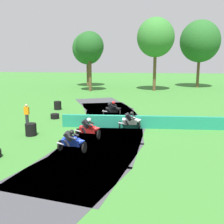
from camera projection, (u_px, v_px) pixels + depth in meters
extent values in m
plane|color=#38752D|center=(111.00, 127.00, 20.02)|extent=(120.00, 120.00, 0.00)
cube|color=#3D3D42|center=(43.00, 193.00, 10.59)|extent=(6.75, 8.58, 0.01)
cube|color=#3D3D42|center=(84.00, 162.00, 13.62)|extent=(6.01, 8.30, 0.01)
cube|color=#3D3D42|center=(103.00, 142.00, 16.78)|extent=(5.18, 7.90, 0.01)
cube|color=#3D3D42|center=(111.00, 127.00, 20.02)|extent=(4.71, 7.63, 0.01)
cube|color=#3D3D42|center=(112.00, 117.00, 23.29)|extent=(5.59, 8.10, 0.01)
cube|color=#3D3D42|center=(108.00, 109.00, 26.55)|extent=(6.37, 8.45, 0.01)
cube|color=#3D3D42|center=(101.00, 103.00, 29.73)|extent=(7.06, 8.66, 0.01)
cube|color=#1E8466|center=(181.00, 123.00, 19.55)|extent=(16.99, 0.79, 0.90)
cylinder|color=black|center=(84.00, 148.00, 14.85)|extent=(0.20, 0.77, 0.76)
cylinder|color=black|center=(60.00, 145.00, 15.20)|extent=(0.20, 0.77, 0.76)
cube|color=#1E38B2|center=(71.00, 142.00, 14.88)|extent=(1.05, 0.54, 0.47)
ellipsoid|color=#1E38B2|center=(74.00, 138.00, 14.70)|extent=(0.49, 0.41, 0.32)
cone|color=#1E38B2|center=(83.00, 141.00, 14.64)|extent=(0.44, 0.46, 0.49)
cylinder|color=#B2B2B7|center=(60.00, 144.00, 14.97)|extent=(0.42, 0.15, 0.18)
cube|color=#28282D|center=(69.00, 136.00, 14.70)|extent=(0.55, 0.45, 0.63)
sphere|color=black|center=(72.00, 132.00, 14.50)|extent=(0.26, 0.26, 0.26)
cylinder|color=#28282D|center=(75.00, 134.00, 14.77)|extent=(0.44, 0.13, 0.25)
cylinder|color=#28282D|center=(72.00, 138.00, 14.47)|extent=(0.44, 0.13, 0.25)
cylinder|color=#28282D|center=(69.00, 139.00, 15.06)|extent=(0.30, 0.23, 0.42)
cylinder|color=#28282D|center=(67.00, 143.00, 14.76)|extent=(0.30, 0.23, 0.42)
cylinder|color=black|center=(99.00, 135.00, 17.22)|extent=(0.18, 0.71, 0.70)
cylinder|color=black|center=(77.00, 133.00, 17.53)|extent=(0.18, 0.71, 0.70)
cube|color=red|center=(88.00, 129.00, 17.26)|extent=(1.04, 0.47, 0.44)
ellipsoid|color=red|center=(90.00, 126.00, 17.12)|extent=(0.48, 0.37, 0.29)
cone|color=red|center=(98.00, 128.00, 17.06)|extent=(0.43, 0.41, 0.46)
cylinder|color=#B2B2B7|center=(78.00, 131.00, 17.32)|extent=(0.42, 0.14, 0.17)
cube|color=black|center=(86.00, 124.00, 17.14)|extent=(0.53, 0.38, 0.61)
sphere|color=white|center=(89.00, 120.00, 16.98)|extent=(0.26, 0.26, 0.26)
cylinder|color=black|center=(91.00, 123.00, 17.23)|extent=(0.43, 0.13, 0.24)
cylinder|color=black|center=(89.00, 125.00, 16.90)|extent=(0.43, 0.13, 0.24)
cylinder|color=black|center=(86.00, 128.00, 17.46)|extent=(0.29, 0.17, 0.42)
cylinder|color=black|center=(84.00, 130.00, 17.13)|extent=(0.29, 0.17, 0.42)
cylinder|color=black|center=(139.00, 125.00, 19.58)|extent=(0.14, 0.77, 0.77)
cylinder|color=black|center=(120.00, 125.00, 19.63)|extent=(0.14, 0.77, 0.77)
cube|color=silver|center=(130.00, 121.00, 19.45)|extent=(1.02, 0.46, 0.47)
ellipsoid|color=silver|center=(132.00, 118.00, 19.30)|extent=(0.46, 0.37, 0.32)
cone|color=silver|center=(139.00, 120.00, 19.36)|extent=(0.41, 0.43, 0.49)
cylinder|color=#B2B2B7|center=(121.00, 123.00, 19.41)|extent=(0.41, 0.16, 0.18)
cube|color=black|center=(129.00, 117.00, 19.25)|extent=(0.51, 0.48, 0.63)
sphere|color=black|center=(132.00, 113.00, 19.09)|extent=(0.26, 0.26, 0.26)
cylinder|color=black|center=(133.00, 115.00, 19.38)|extent=(0.43, 0.19, 0.25)
cylinder|color=black|center=(133.00, 118.00, 19.07)|extent=(0.43, 0.19, 0.25)
cylinder|color=black|center=(127.00, 120.00, 19.60)|extent=(0.27, 0.25, 0.42)
cylinder|color=black|center=(127.00, 123.00, 19.29)|extent=(0.27, 0.25, 0.42)
cylinder|color=black|center=(120.00, 113.00, 23.53)|extent=(0.18, 0.73, 0.72)
cylinder|color=black|center=(103.00, 113.00, 23.50)|extent=(0.18, 0.73, 0.72)
cube|color=black|center=(112.00, 110.00, 23.38)|extent=(1.04, 0.49, 0.45)
ellipsoid|color=black|center=(114.00, 107.00, 23.28)|extent=(0.48, 0.38, 0.30)
cone|color=black|center=(120.00, 109.00, 23.34)|extent=(0.42, 0.40, 0.47)
cylinder|color=#B2B2B7|center=(105.00, 111.00, 23.30)|extent=(0.42, 0.17, 0.17)
cube|color=black|center=(111.00, 106.00, 23.22)|extent=(0.52, 0.43, 0.62)
sphere|color=red|center=(113.00, 103.00, 23.10)|extent=(0.26, 0.26, 0.26)
cylinder|color=black|center=(114.00, 105.00, 23.38)|extent=(0.43, 0.19, 0.24)
cylinder|color=black|center=(114.00, 106.00, 23.05)|extent=(0.43, 0.19, 0.24)
cylinder|color=black|center=(110.00, 109.00, 23.54)|extent=(0.27, 0.21, 0.42)
cylinder|color=black|center=(110.00, 111.00, 23.21)|extent=(0.27, 0.21, 0.42)
cylinder|color=black|center=(31.00, 134.00, 18.03)|extent=(0.71, 0.71, 0.20)
cylinder|color=black|center=(31.00, 131.00, 17.99)|extent=(0.71, 0.71, 0.20)
cylinder|color=black|center=(31.00, 128.00, 17.95)|extent=(0.71, 0.71, 0.20)
cylinder|color=black|center=(31.00, 125.00, 17.91)|extent=(0.71, 0.71, 0.20)
cylinder|color=black|center=(55.00, 117.00, 22.77)|extent=(0.70, 0.70, 0.20)
cylinder|color=black|center=(55.00, 115.00, 22.73)|extent=(0.70, 0.70, 0.20)
cylinder|color=black|center=(58.00, 109.00, 26.48)|extent=(0.70, 0.70, 0.20)
cylinder|color=black|center=(58.00, 106.00, 26.44)|extent=(0.70, 0.70, 0.20)
cylinder|color=black|center=(58.00, 104.00, 26.40)|extent=(0.70, 0.70, 0.20)
cylinder|color=black|center=(58.00, 102.00, 26.36)|extent=(0.70, 0.70, 0.20)
cylinder|color=#232328|center=(27.00, 120.00, 20.42)|extent=(0.24, 0.24, 0.86)
cube|color=orange|center=(27.00, 111.00, 20.27)|extent=(0.34, 0.22, 0.56)
sphere|color=tan|center=(26.00, 105.00, 20.19)|extent=(0.20, 0.20, 0.20)
cylinder|color=brown|center=(155.00, 72.00, 39.75)|extent=(0.44, 0.44, 5.28)
ellipsoid|color=#33752D|center=(156.00, 37.00, 38.75)|extent=(5.23, 5.23, 5.49)
cylinder|color=brown|center=(198.00, 73.00, 43.81)|extent=(0.44, 0.44, 4.55)
ellipsoid|color=#235B23|center=(200.00, 41.00, 42.81)|extent=(6.13, 6.13, 6.44)
cylinder|color=brown|center=(90.00, 75.00, 39.37)|extent=(0.44, 0.44, 4.60)
ellipsoid|color=#1E511E|center=(90.00, 46.00, 38.56)|extent=(3.93, 3.93, 4.13)
cylinder|color=brown|center=(88.00, 74.00, 45.46)|extent=(0.44, 0.44, 4.03)
ellipsoid|color=#235B23|center=(88.00, 48.00, 44.62)|extent=(4.86, 4.86, 5.10)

